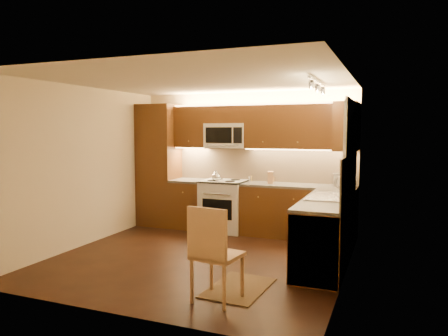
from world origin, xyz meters
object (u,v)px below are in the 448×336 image
at_px(stove, 224,206).
at_px(kettle, 216,175).
at_px(toaster_oven, 344,180).
at_px(microwave, 227,136).
at_px(knife_block, 270,177).
at_px(dining_chair, 217,253).
at_px(sink, 328,192).
at_px(soap_bottle, 350,187).

height_order(stove, kettle, kettle).
bearing_deg(toaster_oven, kettle, 170.60).
xyz_separation_m(stove, microwave, (0.00, 0.14, 1.26)).
bearing_deg(knife_block, microwave, 158.92).
xyz_separation_m(microwave, dining_chair, (1.12, -3.12, -1.20)).
xyz_separation_m(stove, knife_block, (0.85, 0.04, 0.54)).
bearing_deg(stove, toaster_oven, 2.28).
relative_size(sink, toaster_oven, 2.37).
xyz_separation_m(microwave, kettle, (-0.09, -0.28, -0.70)).
height_order(stove, knife_block, knife_block).
distance_m(kettle, toaster_oven, 2.18).
distance_m(microwave, dining_chair, 3.52).
bearing_deg(toaster_oven, stove, 166.92).
relative_size(microwave, sink, 0.88).
relative_size(microwave, dining_chair, 0.73).
xyz_separation_m(kettle, toaster_oven, (2.17, 0.23, -0.01)).
bearing_deg(dining_chair, knife_block, 103.31).
bearing_deg(soap_bottle, stove, 176.88).
xyz_separation_m(sink, knife_block, (-1.15, 1.16, 0.03)).
distance_m(stove, dining_chair, 3.18).
bearing_deg(kettle, sink, -38.15).
height_order(sink, soap_bottle, soap_bottle).
bearing_deg(stove, kettle, -122.22).
height_order(sink, toaster_oven, toaster_oven).
xyz_separation_m(sink, soap_bottle, (0.24, 0.59, 0.01)).
bearing_deg(microwave, kettle, -107.98).
height_order(sink, kettle, kettle).
xyz_separation_m(toaster_oven, dining_chair, (-0.96, -3.06, -0.49)).
relative_size(knife_block, dining_chair, 0.20).
xyz_separation_m(kettle, dining_chair, (1.21, -2.84, -0.50)).
relative_size(toaster_oven, dining_chair, 0.35).
xyz_separation_m(stove, toaster_oven, (2.08, 0.08, 0.55)).
relative_size(microwave, soap_bottle, 4.54).
distance_m(microwave, toaster_oven, 2.19).
bearing_deg(sink, microwave, 147.79).
distance_m(kettle, soap_bottle, 2.36).
bearing_deg(knife_block, soap_bottle, -36.94).
bearing_deg(soap_bottle, sink, -101.86).
height_order(kettle, soap_bottle, kettle).
relative_size(toaster_oven, soap_bottle, 2.16).
distance_m(kettle, dining_chair, 3.12).
bearing_deg(stove, microwave, 90.00).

